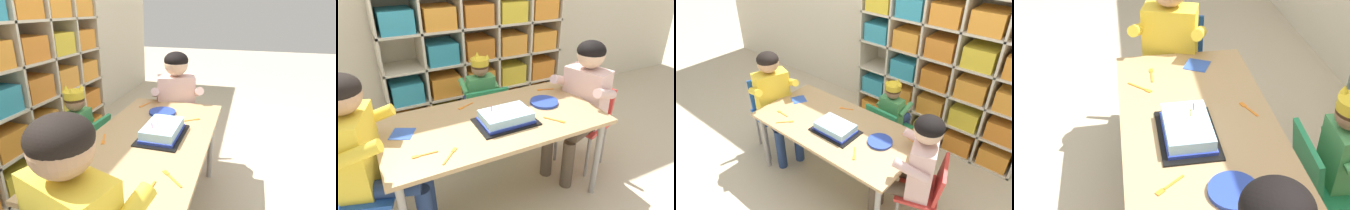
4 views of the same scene
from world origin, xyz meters
TOP-DOWN VIEW (x-y plane):
  - activity_table at (0.00, 0.00)m, footprint 1.35×0.69m
  - classroom_chair_blue at (0.15, 0.53)m, footprint 0.38×0.32m
  - classroom_chair_adult_side at (-0.82, -0.01)m, footprint 0.45×0.46m
  - adult_helper_seated at (-0.71, -0.05)m, footprint 0.48×0.46m
  - birthday_cake_on_tray at (0.05, -0.07)m, footprint 0.36×0.25m
  - paper_plate_stack at (0.39, 0.04)m, footprint 0.19×0.19m
  - paper_napkin_square at (-0.53, 0.08)m, footprint 0.16×0.16m
  - fork_near_child_seat at (-0.34, -0.23)m, footprint 0.11×0.12m
  - fork_scattered_mid_table at (-0.10, 0.24)m, footprint 0.12×0.06m
  - fork_by_napkin at (0.33, -0.18)m, footprint 0.09×0.12m
  - fork_near_cake_tray at (-0.47, -0.17)m, footprint 0.13×0.02m

SIDE VIEW (x-z plane):
  - classroom_chair_blue at x=0.15m, z-range 0.07..0.66m
  - classroom_chair_adult_side at x=-0.82m, z-range 0.08..0.81m
  - activity_table at x=0.00m, z-range 0.25..0.85m
  - paper_napkin_square at x=-0.53m, z-range 0.60..0.60m
  - fork_near_child_seat at x=-0.34m, z-range 0.60..0.61m
  - fork_scattered_mid_table at x=-0.10m, z-range 0.60..0.61m
  - fork_by_napkin at x=0.33m, z-range 0.60..0.61m
  - fork_near_cake_tray at x=-0.47m, z-range 0.60..0.61m
  - paper_plate_stack at x=0.39m, z-range 0.60..0.62m
  - birthday_cake_on_tray at x=0.05m, z-range 0.58..0.69m
  - adult_helper_seated at x=-0.71m, z-range 0.12..1.16m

